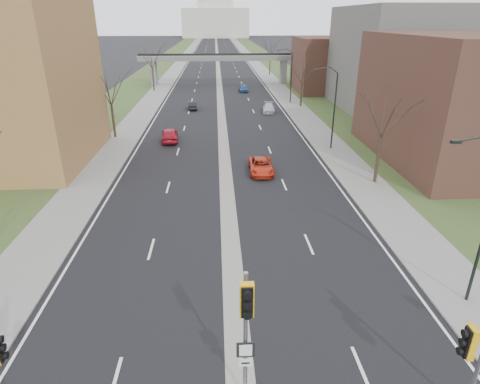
{
  "coord_description": "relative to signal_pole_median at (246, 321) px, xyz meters",
  "views": [
    {
      "loc": [
        -0.7,
        -9.87,
        13.29
      ],
      "look_at": [
        0.52,
        11.04,
        4.19
      ],
      "focal_mm": 30.0,
      "sensor_mm": 36.0,
      "label": 1
    }
  ],
  "objects": [
    {
      "name": "road_surface",
      "position": [
        -0.12,
        149.32,
        -3.96
      ],
      "size": [
        20.0,
        600.0,
        0.01
      ],
      "primitive_type": "cube",
      "color": "black",
      "rests_on": "ground"
    },
    {
      "name": "median_strip",
      "position": [
        -0.12,
        149.32,
        -3.97
      ],
      "size": [
        1.2,
        600.0,
        0.02
      ],
      "primitive_type": "cube",
      "color": "gray",
      "rests_on": "ground"
    },
    {
      "name": "sidewalk_right",
      "position": [
        11.88,
        149.32,
        -3.91
      ],
      "size": [
        4.0,
        600.0,
        0.12
      ],
      "primitive_type": "cube",
      "color": "gray",
      "rests_on": "ground"
    },
    {
      "name": "sidewalk_left",
      "position": [
        -12.12,
        149.32,
        -3.91
      ],
      "size": [
        4.0,
        600.0,
        0.12
      ],
      "primitive_type": "cube",
      "color": "gray",
      "rests_on": "ground"
    },
    {
      "name": "grass_verge_right",
      "position": [
        17.88,
        149.32,
        -3.92
      ],
      "size": [
        8.0,
        600.0,
        0.1
      ],
      "primitive_type": "cube",
      "color": "#2B3B1B",
      "rests_on": "ground"
    },
    {
      "name": "grass_verge_left",
      "position": [
        -18.12,
        149.32,
        -3.92
      ],
      "size": [
        8.0,
        600.0,
        0.1
      ],
      "primitive_type": "cube",
      "color": "#2B3B1B",
      "rests_on": "ground"
    },
    {
      "name": "commercial_block_near",
      "position": [
        23.88,
        27.32,
        2.03
      ],
      "size": [
        16.0,
        20.0,
        12.0
      ],
      "primitive_type": "cube",
      "color": "#533327",
      "rests_on": "ground"
    },
    {
      "name": "commercial_block_mid",
      "position": [
        27.88,
        51.32,
        3.53
      ],
      "size": [
        18.0,
        22.0,
        15.0
      ],
      "primitive_type": "cube",
      "color": "#63615A",
      "rests_on": "ground"
    },
    {
      "name": "commercial_block_far",
      "position": [
        21.88,
        69.32,
        1.03
      ],
      "size": [
        14.0,
        14.0,
        10.0
      ],
      "primitive_type": "cube",
      "color": "#533327",
      "rests_on": "ground"
    },
    {
      "name": "pedestrian_bridge",
      "position": [
        -0.12,
        79.32,
        0.88
      ],
      "size": [
        34.0,
        3.0,
        6.45
      ],
      "color": "slate",
      "rests_on": "ground"
    },
    {
      "name": "capitol",
      "position": [
        -0.12,
        319.32,
        14.63
      ],
      "size": [
        48.0,
        42.0,
        55.75
      ],
      "color": "silver",
      "rests_on": "ground"
    },
    {
      "name": "streetlight_mid",
      "position": [
        10.86,
        31.32,
        2.99
      ],
      "size": [
        2.61,
        0.2,
        8.7
      ],
      "color": "black",
      "rests_on": "sidewalk_right"
    },
    {
      "name": "streetlight_far",
      "position": [
        10.86,
        57.32,
        2.99
      ],
      "size": [
        2.61,
        0.2,
        8.7
      ],
      "color": "black",
      "rests_on": "sidewalk_right"
    },
    {
      "name": "tree_left_b",
      "position": [
        -13.12,
        37.32,
        2.26
      ],
      "size": [
        6.75,
        6.75,
        8.81
      ],
      "color": "#382B21",
      "rests_on": "sidewalk_left"
    },
    {
      "name": "tree_left_c",
      "position": [
        -13.12,
        71.32,
        3.07
      ],
      "size": [
        7.65,
        7.65,
        9.99
      ],
      "color": "#382B21",
      "rests_on": "sidewalk_left"
    },
    {
      "name": "tree_right_a",
      "position": [
        12.88,
        21.32,
        2.67
      ],
      "size": [
        7.2,
        7.2,
        9.4
      ],
      "color": "#382B21",
      "rests_on": "sidewalk_right"
    },
    {
      "name": "tree_right_b",
      "position": [
        12.88,
        54.32,
        1.85
      ],
      "size": [
        6.3,
        6.3,
        8.22
      ],
      "color": "#382B21",
      "rests_on": "sidewalk_right"
    },
    {
      "name": "tree_right_c",
      "position": [
        12.88,
        94.32,
        3.07
      ],
      "size": [
        7.65,
        7.65,
        9.99
      ],
      "color": "#382B21",
      "rests_on": "sidewalk_right"
    },
    {
      "name": "signal_pole_median",
      "position": [
        0.0,
        0.0,
        0.0
      ],
      "size": [
        0.66,
        0.92,
        5.7
      ],
      "rotation": [
        0.0,
        0.0,
        -0.01
      ],
      "color": "gray",
      "rests_on": "ground"
    },
    {
      "name": "car_left_near",
      "position": [
        -6.38,
        35.52,
        -3.18
      ],
      "size": [
        2.29,
        4.79,
        1.58
      ],
      "primitive_type": "imported",
      "rotation": [
        0.0,
        0.0,
        3.23
      ],
      "color": "#AC1326",
      "rests_on": "ground"
    },
    {
      "name": "car_left_far",
      "position": [
        -4.66,
        53.43,
        -3.36
      ],
      "size": [
        1.58,
        3.78,
        1.22
      ],
      "primitive_type": "imported",
      "rotation": [
        0.0,
        0.0,
        3.22
      ],
      "color": "black",
      "rests_on": "ground"
    },
    {
      "name": "car_right_near",
      "position": [
        3.19,
        24.48,
        -3.32
      ],
      "size": [
        2.25,
        4.74,
        1.31
      ],
      "primitive_type": "imported",
      "rotation": [
        0.0,
        0.0,
        -0.02
      ],
      "color": "red",
      "rests_on": "ground"
    },
    {
      "name": "car_right_mid",
      "position": [
        7.19,
        50.64,
        -3.34
      ],
      "size": [
        2.28,
        4.52,
        1.26
      ],
      "primitive_type": "imported",
      "rotation": [
        0.0,
        0.0,
        -0.12
      ],
      "color": "#BABBC3",
      "rests_on": "ground"
    },
    {
      "name": "car_right_far",
      "position": [
        4.52,
        69.56,
        -3.29
      ],
      "size": [
        1.71,
        4.04,
        1.36
      ],
      "primitive_type": "imported",
      "rotation": [
        0.0,
        0.0,
        0.03
      ],
      "color": "#2B4E82",
      "rests_on": "ground"
    }
  ]
}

